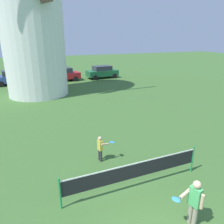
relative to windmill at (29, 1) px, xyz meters
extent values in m
cylinder|color=white|center=(0.00, 0.01, -1.63)|extent=(5.18, 5.18, 12.24)
cylinder|color=#238E4C|center=(-0.74, -14.95, -7.20)|extent=(0.06, 0.06, 1.10)
cylinder|color=#238E4C|center=(4.33, -14.95, -7.20)|extent=(0.06, 0.06, 1.10)
cube|color=black|center=(1.79, -14.95, -7.07)|extent=(5.03, 0.01, 0.55)
cube|color=white|center=(1.79, -14.95, -6.78)|extent=(5.03, 0.02, 0.04)
cylinder|color=#9E937F|center=(2.56, -17.03, -7.42)|extent=(0.13, 0.13, 0.65)
cylinder|color=#9E937F|center=(2.52, -16.90, -7.42)|extent=(0.13, 0.13, 0.65)
cube|color=#4CB266|center=(2.54, -16.96, -6.81)|extent=(0.24, 0.35, 0.58)
sphere|color=#DBB28E|center=(2.54, -16.96, -6.42)|extent=(0.22, 0.22, 0.22)
cylinder|color=#DBB28E|center=(2.59, -17.16, -6.83)|extent=(0.09, 0.09, 0.43)
cylinder|color=#DBB28E|center=(2.31, -16.83, -6.72)|extent=(0.45, 0.19, 0.17)
cylinder|color=#338CCC|center=(2.14, -16.87, -6.72)|extent=(0.22, 0.07, 0.04)
ellipsoid|color=#338CCC|center=(1.92, -16.92, -6.72)|extent=(0.23, 0.28, 0.03)
cylinder|color=#333338|center=(1.29, -12.77, -7.49)|extent=(0.10, 0.10, 0.51)
cylinder|color=#333338|center=(1.31, -12.91, -7.49)|extent=(0.10, 0.10, 0.51)
cube|color=#E5CC4C|center=(1.30, -12.84, -7.01)|extent=(0.17, 0.27, 0.45)
sphere|color=#DBB28E|center=(1.30, -12.84, -6.70)|extent=(0.17, 0.17, 0.17)
cylinder|color=#DBB28E|center=(1.27, -12.68, -7.03)|extent=(0.07, 0.07, 0.34)
cylinder|color=#DBB28E|center=(1.47, -12.96, -6.94)|extent=(0.35, 0.12, 0.13)
cylinder|color=#338CCC|center=(1.61, -12.94, -6.94)|extent=(0.22, 0.06, 0.04)
ellipsoid|color=#338CCC|center=(1.82, -12.90, -6.94)|extent=(0.21, 0.26, 0.03)
cube|color=#334C99|center=(-2.04, 5.74, -7.10)|extent=(4.58, 2.21, 0.70)
cube|color=#2D333D|center=(-2.04, 5.74, -6.47)|extent=(2.63, 1.78, 0.56)
cylinder|color=black|center=(-0.65, 6.76, -7.45)|extent=(0.62, 0.25, 0.60)
cylinder|color=black|center=(-0.45, 5.08, -7.45)|extent=(0.62, 0.25, 0.60)
cylinder|color=black|center=(-3.63, 6.41, -7.45)|extent=(0.62, 0.25, 0.60)
cylinder|color=black|center=(-3.43, 4.72, -7.45)|extent=(0.62, 0.25, 0.60)
cube|color=red|center=(3.06, 5.55, -7.10)|extent=(4.37, 1.93, 0.70)
cube|color=#2D333D|center=(3.06, 5.55, -6.47)|extent=(2.48, 1.62, 0.56)
cylinder|color=black|center=(4.47, 6.48, -7.45)|extent=(0.61, 0.21, 0.60)
cylinder|color=black|center=(4.56, 4.78, -7.45)|extent=(0.61, 0.21, 0.60)
cylinder|color=black|center=(1.56, 6.32, -7.45)|extent=(0.61, 0.21, 0.60)
cylinder|color=black|center=(1.66, 4.62, -7.45)|extent=(0.61, 0.21, 0.60)
cube|color=#1E6638|center=(8.22, 5.55, -7.10)|extent=(4.05, 2.00, 0.70)
cube|color=#2D333D|center=(8.22, 5.55, -6.47)|extent=(2.31, 1.66, 0.56)
cylinder|color=black|center=(9.49, 6.50, -7.45)|extent=(0.61, 0.23, 0.60)
cylinder|color=black|center=(9.62, 4.80, -7.45)|extent=(0.61, 0.23, 0.60)
cylinder|color=black|center=(6.83, 6.29, -7.45)|extent=(0.61, 0.23, 0.60)
cylinder|color=black|center=(6.96, 4.59, -7.45)|extent=(0.61, 0.23, 0.60)
camera|label=1|loc=(-1.37, -20.47, -2.74)|focal=34.68mm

